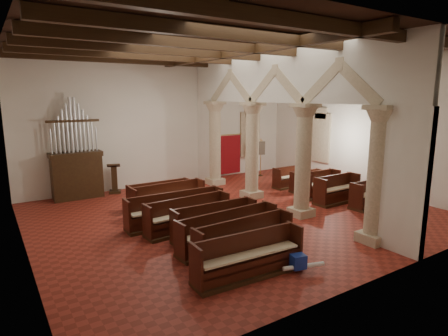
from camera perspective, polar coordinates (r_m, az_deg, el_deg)
floor at (r=14.09m, az=2.02°, el=-6.93°), size 14.00×14.00×0.00m
ceiling at (r=13.52m, az=2.20°, el=18.06°), size 14.00×14.00×0.00m
wall_back at (r=18.70m, az=-8.56°, el=6.75°), size 14.00×0.02×6.00m
wall_front at (r=9.27m, az=23.90°, el=1.82°), size 14.00×0.02×6.00m
wall_left at (r=11.09m, az=-29.08°, el=2.73°), size 0.02×12.00×6.00m
wall_right at (r=18.40m, az=20.39°, el=6.13°), size 0.02×12.00×6.00m
ceiling_beams at (r=13.50m, az=2.20°, el=17.30°), size 13.80×11.80×0.30m
arcade at (r=14.54m, az=8.00°, el=7.84°), size 0.90×11.90×6.00m
window_right_a at (r=17.60m, az=24.07°, el=3.06°), size 0.03×1.00×2.20m
window_right_b at (r=20.05m, az=14.48°, el=4.50°), size 0.03×1.00×2.20m
window_back at (r=21.30m, az=3.91°, el=5.18°), size 1.00×0.03×2.20m
pipe_organ at (r=17.05m, az=-21.58°, el=0.19°), size 2.10×0.85×4.40m
lectern at (r=17.56m, az=-16.33°, el=-1.85°), size 0.67×0.70×1.39m
dossal_curtain at (r=20.52m, az=0.61°, el=2.07°), size 1.80×0.07×2.17m
processional_banner at (r=20.55m, az=5.60°, el=0.86°), size 0.45×0.57×2.05m
hymnal_box_a at (r=9.74m, az=11.24°, el=-13.79°), size 0.41×0.36×0.35m
hymnal_box_b at (r=11.10m, az=3.14°, el=-10.52°), size 0.39×0.36×0.32m
hymnal_box_c at (r=13.00m, az=-3.01°, el=-7.32°), size 0.38×0.35×0.30m
tube_heater_a at (r=9.80m, az=12.03°, el=-14.42°), size 1.09×0.43×0.11m
tube_heater_b at (r=10.02m, az=-1.78°, el=-13.60°), size 0.95×0.27×0.10m
nave_pew_0 at (r=9.36m, az=3.81°, el=-14.15°), size 2.93×0.84×1.07m
nave_pew_1 at (r=10.36m, az=3.16°, el=-11.61°), size 3.04×0.82×1.06m
nave_pew_2 at (r=10.99m, az=0.72°, el=-10.23°), size 3.31×0.91×1.06m
nave_pew_3 at (r=11.64m, az=-1.37°, el=-8.97°), size 2.76×0.75×1.08m
nave_pew_4 at (r=12.31m, az=-5.46°, el=-7.87°), size 2.96×0.90×1.09m
nave_pew_5 at (r=12.94m, az=-7.38°, el=-6.96°), size 3.44×0.79×1.10m
nave_pew_6 at (r=14.34m, az=-8.36°, el=-5.22°), size 2.87×0.85×1.09m
nave_pew_7 at (r=15.01m, az=-9.72°, el=-4.64°), size 2.55×0.70×1.00m
aisle_pew_0 at (r=15.86m, az=21.45°, el=-4.31°), size 1.93×0.75×1.06m
aisle_pew_1 at (r=16.07m, az=16.83°, el=-3.73°), size 2.15×0.80×1.13m
aisle_pew_2 at (r=16.87m, az=14.48°, el=-2.94°), size 1.89×0.78×1.12m
aisle_pew_3 at (r=17.62m, az=12.54°, el=-2.45°), size 1.69×0.73×0.96m
aisle_pew_4 at (r=18.23m, az=9.92°, el=-1.87°), size 1.67×0.68×0.99m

